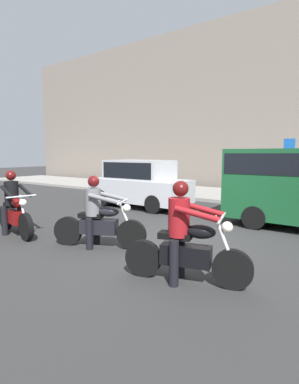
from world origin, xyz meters
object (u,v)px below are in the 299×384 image
object	(u,v)px
motorcycle_with_rider_black_leather	(14,209)
street_sign_post	(288,162)
motorcycle_with_rider_crimson	(185,241)
parked_hatchback_silver	(139,183)
motorcycle_with_rider_gray	(98,218)

from	to	relation	value
motorcycle_with_rider_black_leather	street_sign_post	world-z (taller)	street_sign_post
motorcycle_with_rider_crimson	motorcycle_with_rider_black_leather	size ratio (longest dim) A/B	0.98
parked_hatchback_silver	street_sign_post	xyz separation A→B (m)	(4.35, 4.45, 0.75)
motorcycle_with_rider_black_leather	parked_hatchback_silver	world-z (taller)	parked_hatchback_silver
motorcycle_with_rider_gray	street_sign_post	world-z (taller)	street_sign_post
motorcycle_with_rider_gray	parked_hatchback_silver	size ratio (longest dim) A/B	0.50
parked_hatchback_silver	street_sign_post	bearing A→B (deg)	45.65
motorcycle_with_rider_crimson	motorcycle_with_rider_gray	bearing A→B (deg)	168.73
motorcycle_with_rider_gray	motorcycle_with_rider_crimson	distance (m)	2.50
motorcycle_with_rider_gray	parked_hatchback_silver	world-z (taller)	parked_hatchback_silver
parked_hatchback_silver	motorcycle_with_rider_crimson	bearing A→B (deg)	-45.88
motorcycle_with_rider_gray	motorcycle_with_rider_crimson	world-z (taller)	motorcycle_with_rider_crimson
motorcycle_with_rider_gray	motorcycle_with_rider_black_leather	size ratio (longest dim) A/B	0.96
motorcycle_with_rider_black_leather	street_sign_post	size ratio (longest dim) A/B	0.81
motorcycle_with_rider_crimson	motorcycle_with_rider_black_leather	xyz separation A→B (m)	(-4.90, -0.04, -0.00)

